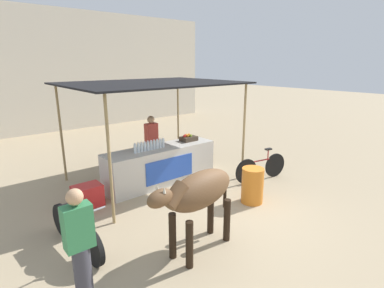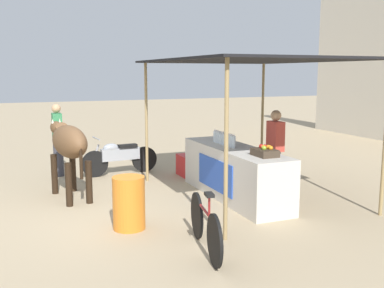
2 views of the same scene
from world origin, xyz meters
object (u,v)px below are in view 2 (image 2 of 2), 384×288
(bicycle_leaning, at_px, (205,226))
(cooler_box, at_px, (189,165))
(fruit_crate, at_px, (265,152))
(stall_counter, at_px, (234,173))
(vendor_behind_counter, at_px, (275,152))
(passerby_on_street, at_px, (58,139))
(cow, at_px, (69,144))
(motorcycle_parked, at_px, (119,156))
(water_barrel, at_px, (129,203))

(bicycle_leaning, bearing_deg, cooler_box, 160.52)
(fruit_crate, xyz_separation_m, cooler_box, (-2.97, -0.16, -0.79))
(stall_counter, bearing_deg, vendor_behind_counter, 74.65)
(cooler_box, relative_size, passerby_on_street, 0.36)
(stall_counter, bearing_deg, fruit_crate, 3.47)
(passerby_on_street, bearing_deg, vendor_behind_counter, 47.55)
(stall_counter, height_order, cooler_box, stall_counter)
(cow, xyz_separation_m, passerby_on_street, (-1.91, -0.01, -0.18))
(cow, relative_size, bicycle_leaning, 1.13)
(stall_counter, xyz_separation_m, motorcycle_parked, (-2.74, -1.55, -0.05))
(cooler_box, height_order, cow, cow)
(vendor_behind_counter, bearing_deg, water_barrel, -76.73)
(water_barrel, relative_size, cow, 0.44)
(cow, distance_m, motorcycle_parked, 2.12)
(fruit_crate, bearing_deg, cow, -126.48)
(water_barrel, bearing_deg, fruit_crate, 88.84)
(cow, bearing_deg, fruit_crate, 53.52)
(fruit_crate, height_order, passerby_on_street, passerby_on_street)
(cooler_box, distance_m, water_barrel, 3.65)
(vendor_behind_counter, distance_m, cow, 3.88)
(vendor_behind_counter, relative_size, water_barrel, 2.05)
(fruit_crate, xyz_separation_m, cow, (-2.16, -2.92, 0.00))
(fruit_crate, distance_m, cow, 3.63)
(cooler_box, distance_m, cow, 2.99)
(cooler_box, bearing_deg, water_barrel, -36.68)
(motorcycle_parked, bearing_deg, cow, -40.20)
(stall_counter, distance_m, fruit_crate, 1.12)
(stall_counter, distance_m, cow, 3.14)
(motorcycle_parked, bearing_deg, bicycle_leaning, -0.25)
(motorcycle_parked, bearing_deg, stall_counter, 29.40)
(cooler_box, xyz_separation_m, cow, (0.81, -2.76, 0.79))
(vendor_behind_counter, height_order, cow, vendor_behind_counter)
(water_barrel, bearing_deg, cooler_box, 143.32)
(bicycle_leaning, bearing_deg, vendor_behind_counter, 130.00)
(fruit_crate, relative_size, passerby_on_street, 0.27)
(stall_counter, bearing_deg, cooler_box, -177.22)
(vendor_behind_counter, relative_size, passerby_on_street, 1.00)
(water_barrel, height_order, passerby_on_street, passerby_on_street)
(bicycle_leaning, bearing_deg, water_barrel, -150.14)
(stall_counter, distance_m, bicycle_leaning, 2.67)
(stall_counter, xyz_separation_m, fruit_crate, (0.97, 0.06, 0.55))
(cooler_box, height_order, motorcycle_parked, motorcycle_parked)
(bicycle_leaning, xyz_separation_m, passerby_on_street, (-5.26, -1.30, 0.50))
(vendor_behind_counter, distance_m, passerby_on_street, 4.90)
(cow, height_order, motorcycle_parked, cow)
(stall_counter, height_order, motorcycle_parked, stall_counter)
(vendor_behind_counter, xyz_separation_m, motorcycle_parked, (-2.95, -2.30, -0.42))
(cooler_box, height_order, water_barrel, water_barrel)
(fruit_crate, height_order, motorcycle_parked, fruit_crate)
(passerby_on_street, bearing_deg, bicycle_leaning, 13.88)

